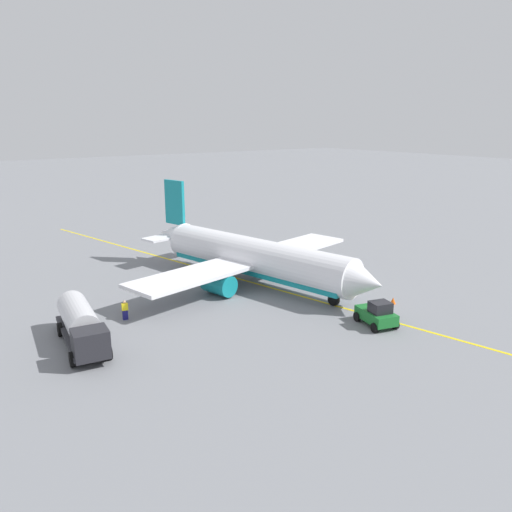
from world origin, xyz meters
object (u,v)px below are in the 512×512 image
at_px(airplane, 253,258).
at_px(pushback_tug, 377,314).
at_px(fuel_tanker, 81,324).
at_px(safety_cone_nose, 393,301).
at_px(refueling_worker, 125,310).

relative_size(airplane, pushback_tug, 7.65).
height_order(airplane, pushback_tug, airplane).
xyz_separation_m(airplane, pushback_tug, (15.59, 1.50, -1.73)).
height_order(airplane, fuel_tanker, airplane).
distance_m(pushback_tug, safety_cone_nose, 6.00).
distance_m(airplane, safety_cone_nose, 14.83).
bearing_deg(refueling_worker, safety_cone_nose, 63.16).
bearing_deg(fuel_tanker, pushback_tug, 63.49).
bearing_deg(airplane, safety_cone_nose, 27.87).
relative_size(fuel_tanker, refueling_worker, 5.83).
height_order(pushback_tug, refueling_worker, pushback_tug).
bearing_deg(fuel_tanker, airplane, 104.49).
distance_m(airplane, pushback_tug, 15.76).
distance_m(fuel_tanker, refueling_worker, 5.72).
bearing_deg(pushback_tug, refueling_worker, -129.79).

